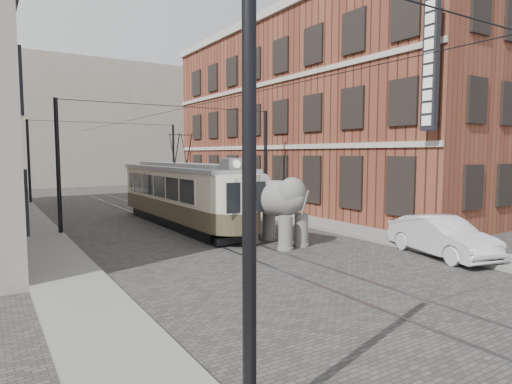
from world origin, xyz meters
TOP-DOWN VIEW (x-y plane):
  - ground at (0.00, 0.00)m, footprint 120.00×120.00m
  - tram_rails at (0.00, 0.00)m, footprint 1.54×80.00m
  - sidewalk_right at (6.00, 0.00)m, footprint 2.00×60.00m
  - sidewalk_left at (-6.50, 0.00)m, footprint 2.00×60.00m
  - brick_building at (11.00, 9.00)m, footprint 8.00×26.00m
  - distant_block at (0.00, 40.00)m, footprint 28.00×10.00m
  - catenary at (-0.20, 5.00)m, footprint 11.00×30.20m
  - tram at (-0.01, 5.76)m, footprint 2.45×11.54m
  - elephant at (1.42, -0.54)m, footprint 3.39×5.04m
  - parked_car at (5.20, -5.28)m, footprint 2.44×4.50m

SIDE VIEW (x-z plane):
  - ground at x=0.00m, z-range 0.00..0.00m
  - tram_rails at x=0.00m, z-range 0.00..0.02m
  - sidewalk_right at x=6.00m, z-range 0.00..0.15m
  - sidewalk_left at x=-6.50m, z-range 0.00..0.15m
  - parked_car at x=5.20m, z-range 0.00..1.41m
  - elephant at x=1.42m, z-range 0.00..2.84m
  - tram at x=-0.01m, z-range 0.00..4.58m
  - catenary at x=-0.20m, z-range 0.00..6.00m
  - brick_building at x=11.00m, z-range 0.00..12.00m
  - distant_block at x=0.00m, z-range 0.00..14.00m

